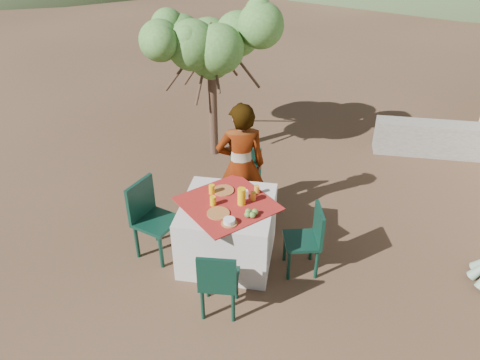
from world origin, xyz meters
name	(u,v)px	position (x,y,z in m)	size (l,w,h in m)	color
ground	(187,273)	(0.00, 0.00, 0.00)	(160.00, 160.00, 0.00)	#332117
table	(228,230)	(0.41, 0.38, 0.38)	(1.30, 1.30, 0.76)	beige
chair_far	(246,179)	(0.47, 1.34, 0.49)	(0.49, 0.49, 0.88)	black
chair_near	(218,281)	(0.48, -0.51, 0.46)	(0.41, 0.41, 0.82)	black
chair_left	(150,215)	(-0.49, 0.32, 0.53)	(0.56, 0.56, 0.95)	black
chair_right	(308,237)	(1.33, 0.31, 0.46)	(0.46, 0.46, 0.83)	black
person	(241,166)	(0.44, 1.10, 0.83)	(0.61, 0.40, 1.66)	#8C6651
shrub_tree	(216,50)	(-0.23, 2.91, 1.69)	(1.82, 1.79, 2.14)	#4B3525
stone_wall	(458,141)	(3.60, 3.40, 0.28)	(2.60, 0.35, 0.55)	gray
plate_far	(223,190)	(0.31, 0.62, 0.77)	(0.25, 0.25, 0.01)	#915927
plate_near	(218,213)	(0.35, 0.17, 0.77)	(0.25, 0.25, 0.01)	#915927
glass_far	(212,189)	(0.19, 0.55, 0.82)	(0.07, 0.07, 0.11)	gold
glass_near	(213,201)	(0.26, 0.32, 0.82)	(0.07, 0.07, 0.11)	gold
juice_pitcher	(242,196)	(0.56, 0.39, 0.86)	(0.09, 0.09, 0.20)	gold
bowl_plate	(229,223)	(0.50, 0.02, 0.77)	(0.17, 0.17, 0.01)	#915927
white_bowl	(229,221)	(0.50, 0.02, 0.80)	(0.13, 0.13, 0.05)	silver
jar_left	(253,196)	(0.68, 0.50, 0.81)	(0.06, 0.06, 0.10)	orange
jar_right	(257,189)	(0.70, 0.64, 0.81)	(0.06, 0.06, 0.10)	orange
napkin_holder	(244,194)	(0.58, 0.52, 0.81)	(0.08, 0.04, 0.10)	silver
fruit_cluster	(251,213)	(0.70, 0.19, 0.80)	(0.14, 0.13, 0.07)	#527E2E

